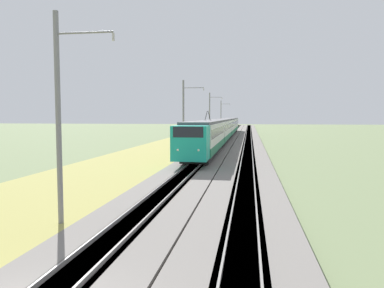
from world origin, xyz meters
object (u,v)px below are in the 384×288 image
at_px(passenger_train, 224,128).
at_px(catenary_mast_distant, 221,116).
at_px(catenary_mast_far, 210,115).
at_px(catenary_mast_near, 60,117).
at_px(catenary_mast_mid, 184,116).

bearing_deg(passenger_train, catenary_mast_distant, -174.86).
relative_size(catenary_mast_far, catenary_mast_distant, 1.04).
relative_size(catenary_mast_near, catenary_mast_far, 0.97).
distance_m(passenger_train, catenary_mast_mid, 25.56).
bearing_deg(catenary_mast_mid, catenary_mast_near, 180.00).
relative_size(catenary_mast_mid, catenary_mast_distant, 1.00).
bearing_deg(catenary_mast_near, catenary_mast_distant, -0.00).
height_order(passenger_train, catenary_mast_near, catenary_mast_near).
xyz_separation_m(passenger_train, catenary_mast_far, (3.93, 2.99, 2.28)).
distance_m(passenger_train, catenary_mast_distant, 33.35).
bearing_deg(catenary_mast_far, passenger_train, -142.77).
height_order(catenary_mast_mid, catenary_mast_far, catenary_mast_far).
bearing_deg(passenger_train, catenary_mast_mid, -6.73).
distance_m(passenger_train, catenary_mast_near, 54.64).
distance_m(catenary_mast_near, catenary_mast_far, 58.45).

